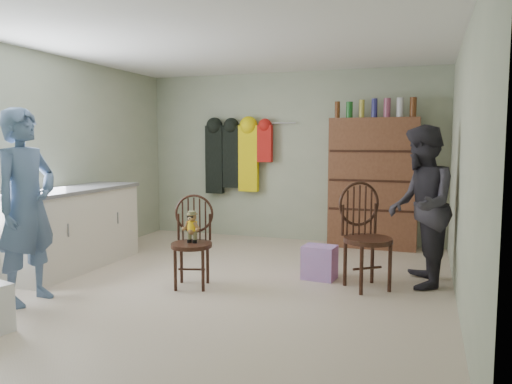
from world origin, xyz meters
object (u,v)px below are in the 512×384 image
at_px(chair_front, 192,236).
at_px(dresser, 373,182).
at_px(counter, 73,228).
at_px(chair_far, 365,231).

relative_size(chair_front, dresser, 0.45).
bearing_deg(dresser, counter, -144.32).
bearing_deg(dresser, chair_front, -121.59).
distance_m(chair_front, chair_far, 1.75).
height_order(counter, chair_front, counter).
height_order(counter, dresser, dresser).
relative_size(chair_front, chair_far, 0.87).
height_order(counter, chair_far, chair_far).
bearing_deg(chair_far, chair_front, 160.42).
height_order(chair_front, dresser, dresser).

